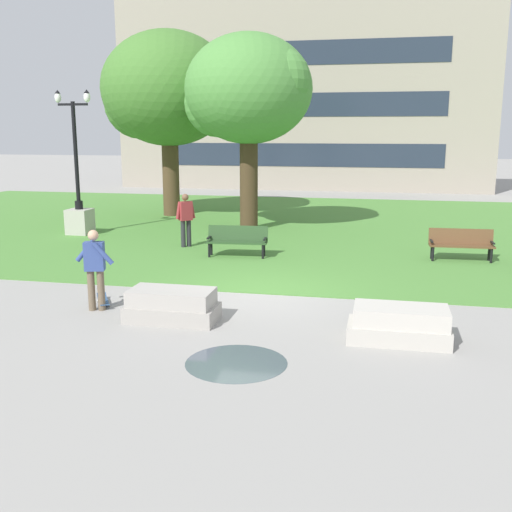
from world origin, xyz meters
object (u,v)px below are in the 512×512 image
person_skateboarder (95,265)px  lamp_post_center (79,206)px  park_bench_near_left (461,243)px  concrete_block_center (172,306)px  concrete_block_left (399,325)px  skateboard (103,300)px  park_bench_near_right (237,239)px  person_bystander_near_lawn (186,217)px

person_skateboarder → lamp_post_center: lamp_post_center is taller
park_bench_near_left → lamp_post_center: bearing=171.9°
park_bench_near_left → lamp_post_center: 13.09m
concrete_block_center → person_skateboarder: size_ratio=1.05×
park_bench_near_left → concrete_block_left: bearing=-104.6°
concrete_block_left → lamp_post_center: bearing=140.4°
person_skateboarder → park_bench_near_left: (8.07, 6.65, -0.43)m
concrete_block_center → skateboard: size_ratio=1.84×
concrete_block_center → park_bench_near_right: bearing=91.6°
skateboard → lamp_post_center: 9.45m
concrete_block_center → person_skateboarder: (-1.79, 0.35, 0.66)m
skateboard → park_bench_near_left: 10.26m
person_skateboarder → person_bystander_near_lawn: person_bystander_near_lawn is taller
park_bench_near_right → lamp_post_center: lamp_post_center is taller
park_bench_near_right → concrete_block_center: bearing=-88.4°
person_skateboarder → concrete_block_center: bearing=-11.1°
park_bench_near_right → skateboard: bearing=-107.2°
person_skateboarder → concrete_block_left: bearing=-5.9°
park_bench_near_left → lamp_post_center: lamp_post_center is taller
park_bench_near_left → skateboard: bearing=-142.6°
concrete_block_center → park_bench_near_right: size_ratio=0.98×
park_bench_near_left → lamp_post_center: (-12.95, 1.85, 0.51)m
concrete_block_left → person_bystander_near_lawn: (-6.53, 7.60, 0.68)m
concrete_block_left → lamp_post_center: 14.37m
concrete_block_center → lamp_post_center: (-6.67, 8.85, 0.74)m
concrete_block_left → park_bench_near_right: park_bench_near_right is taller
concrete_block_left → park_bench_near_right: size_ratio=0.98×
skateboard → person_bystander_near_lawn: person_bystander_near_lawn is taller
person_skateboarder → skateboard: bearing=99.3°
concrete_block_center → park_bench_near_left: size_ratio=0.99×
person_bystander_near_lawn → skateboard: bearing=-87.5°
person_bystander_near_lawn → concrete_block_left: bearing=-49.3°
concrete_block_left → skateboard: size_ratio=1.84×
skateboard → person_bystander_near_lawn: 6.61m
concrete_block_left → person_skateboarder: (-6.18, 0.64, 0.66)m
skateboard → park_bench_near_right: bearing=72.8°
concrete_block_center → person_skateboarder: bearing=168.9°
park_bench_near_left → park_bench_near_right: size_ratio=0.99×
lamp_post_center → park_bench_near_left: bearing=-8.1°
park_bench_near_left → person_bystander_near_lawn: 8.43m
concrete_block_center → park_bench_near_left: park_bench_near_left is taller
concrete_block_center → person_bystander_near_lawn: 7.65m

